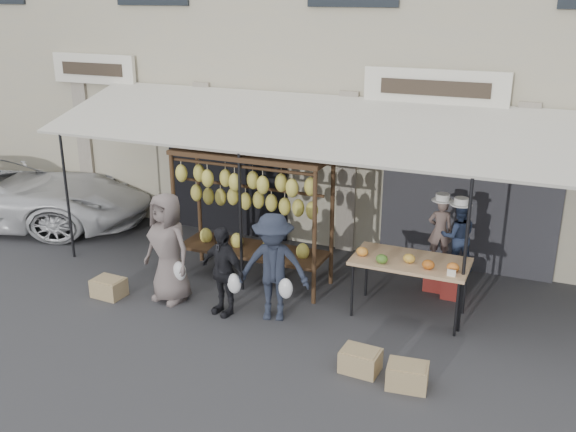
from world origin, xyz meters
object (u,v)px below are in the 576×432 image
at_px(vendor_right, 458,237).
at_px(crate_near_a, 360,361).
at_px(produce_table, 410,263).
at_px(customer_right, 273,267).
at_px(crate_far, 109,288).
at_px(crate_near_b, 407,376).
at_px(vendor_left, 440,230).
at_px(banana_rack, 250,193).
at_px(customer_mid, 223,271).
at_px(customer_left, 168,248).

height_order(vendor_right, crate_near_a, vendor_right).
distance_m(produce_table, vendor_right, 1.08).
relative_size(produce_table, customer_right, 1.03).
xyz_separation_m(customer_right, crate_near_a, (1.62, -0.86, -0.68)).
distance_m(produce_table, crate_far, 4.78).
bearing_deg(crate_near_b, crate_far, 173.31).
height_order(crate_near_a, crate_near_b, crate_near_b).
bearing_deg(vendor_left, produce_table, 60.09).
height_order(customer_right, crate_far, customer_right).
bearing_deg(crate_near_a, crate_near_b, -9.40).
bearing_deg(banana_rack, crate_far, -142.89).
relative_size(crate_near_a, crate_near_b, 0.99).
height_order(produce_table, crate_near_a, produce_table).
relative_size(vendor_left, customer_mid, 0.77).
relative_size(banana_rack, crate_near_b, 5.22).
height_order(produce_table, customer_left, customer_left).
distance_m(vendor_left, customer_right, 2.84).
relative_size(vendor_right, crate_far, 2.26).
bearing_deg(crate_far, produce_table, 15.27).
xyz_separation_m(produce_table, crate_near_a, (-0.20, -1.73, -0.72)).
height_order(vendor_left, crate_near_b, vendor_left).
bearing_deg(customer_left, customer_right, 15.05).
bearing_deg(crate_near_b, customer_left, 167.61).
bearing_deg(produce_table, customer_mid, -158.66).
height_order(customer_left, crate_near_b, customer_left).
xyz_separation_m(vendor_left, vendor_right, (0.31, -0.19, 0.00)).
xyz_separation_m(banana_rack, crate_near_a, (2.50, -1.89, -1.42)).
bearing_deg(customer_right, vendor_left, 27.24).
relative_size(vendor_right, customer_mid, 0.80).
xyz_separation_m(vendor_right, crate_far, (-5.10, -2.16, -0.89)).
xyz_separation_m(vendor_left, crate_far, (-4.78, -2.35, -0.89)).
distance_m(vendor_left, customer_mid, 3.54).
bearing_deg(crate_near_a, crate_far, 173.71).
relative_size(vendor_right, crate_near_a, 2.27).
bearing_deg(crate_far, vendor_right, 22.98).
bearing_deg(crate_far, customer_right, 7.88).
height_order(vendor_left, crate_far, vendor_left).
relative_size(vendor_left, vendor_right, 0.96).
bearing_deg(vendor_right, vendor_left, -50.11).
bearing_deg(crate_far, vendor_left, 26.15).
xyz_separation_m(banana_rack, vendor_left, (2.92, 0.94, -0.53)).
xyz_separation_m(produce_table, crate_far, (-4.56, -1.24, -0.72)).
relative_size(banana_rack, vendor_right, 2.33).
bearing_deg(vendor_left, crate_near_a, 63.12).
bearing_deg(banana_rack, customer_right, -49.83).
xyz_separation_m(vendor_left, crate_near_b, (0.22, -2.93, -0.89)).
bearing_deg(crate_far, customer_left, 16.92).
relative_size(produce_table, customer_left, 0.96).
distance_m(crate_near_a, crate_near_b, 0.65).
relative_size(customer_right, crate_far, 3.36).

